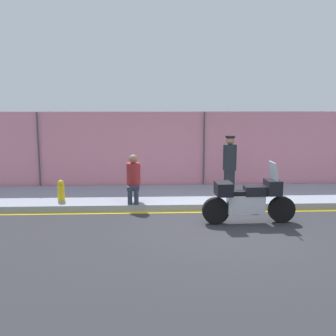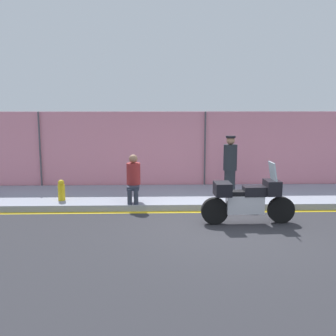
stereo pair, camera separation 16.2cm
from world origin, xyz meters
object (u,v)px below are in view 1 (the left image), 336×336
at_px(person_seated_on_curb, 133,176).
at_px(fire_hydrant, 61,191).
at_px(officer_standing, 230,165).
at_px(motorcycle, 248,199).

xyz_separation_m(person_seated_on_curb, fire_hydrant, (-1.95, 0.15, -0.41)).
distance_m(officer_standing, person_seated_on_curb, 2.77).
relative_size(person_seated_on_curb, fire_hydrant, 2.21).
relative_size(motorcycle, officer_standing, 1.29).
relative_size(motorcycle, person_seated_on_curb, 1.74).
bearing_deg(motorcycle, person_seated_on_curb, 148.70).
xyz_separation_m(officer_standing, person_seated_on_curb, (-2.69, -0.63, -0.18)).
height_order(person_seated_on_curb, fire_hydrant, person_seated_on_curb).
distance_m(motorcycle, officer_standing, 2.21).
bearing_deg(fire_hydrant, person_seated_on_curb, -4.47).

